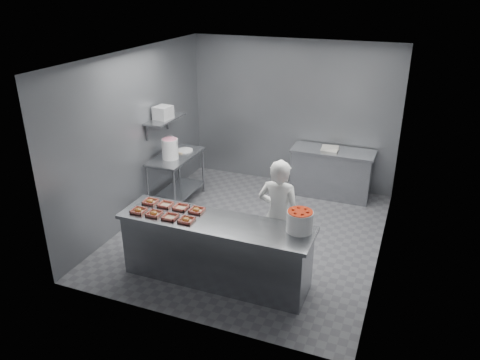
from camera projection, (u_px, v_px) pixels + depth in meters
name	position (u px, v px, depth m)	size (l,w,h in m)	color
floor	(251.00, 233.00, 7.57)	(4.50, 4.50, 0.00)	#4C4C51
ceiling	(252.00, 56.00, 6.45)	(4.50, 4.50, 0.00)	white
wall_back	(292.00, 114.00, 8.93)	(4.00, 0.04, 2.80)	slate
wall_left	(137.00, 136.00, 7.68)	(0.04, 4.50, 2.80)	slate
wall_right	(390.00, 170.00, 6.34)	(0.04, 4.50, 2.80)	slate
service_counter	(216.00, 250.00, 6.23)	(2.60, 0.70, 0.90)	slate
prep_table	(176.00, 172.00, 8.40)	(0.60, 1.20, 0.90)	slate
back_counter	(331.00, 173.00, 8.70)	(1.50, 0.60, 0.90)	slate
wall_shelf	(165.00, 119.00, 8.07)	(0.35, 0.90, 0.03)	slate
tray_0	(139.00, 211.00, 6.28)	(0.19, 0.18, 0.06)	tan
tray_1	(154.00, 214.00, 6.20)	(0.19, 0.18, 0.06)	tan
tray_2	(170.00, 217.00, 6.12)	(0.19, 0.18, 0.04)	tan
tray_3	(186.00, 220.00, 6.03)	(0.19, 0.18, 0.06)	tan
tray_4	(150.00, 201.00, 6.53)	(0.19, 0.18, 0.06)	tan
tray_5	(166.00, 205.00, 6.45)	(0.19, 0.18, 0.04)	tan
tray_6	(181.00, 207.00, 6.37)	(0.19, 0.18, 0.04)	tan
tray_7	(197.00, 210.00, 6.29)	(0.19, 0.18, 0.06)	tan
worker	(279.00, 216.00, 6.37)	(0.59, 0.39, 1.63)	white
strawberry_tub	(300.00, 220.00, 5.76)	(0.33, 0.33, 0.27)	white
glaze_bucket	(170.00, 148.00, 8.07)	(0.30, 0.28, 0.43)	white
bucket_lid	(185.00, 150.00, 8.49)	(0.29, 0.29, 0.02)	white
rag	(180.00, 152.00, 8.40)	(0.14, 0.12, 0.02)	#CCB28C
appliance	(163.00, 113.00, 7.99)	(0.26, 0.29, 0.22)	gray
paper_stack	(330.00, 148.00, 8.54)	(0.30, 0.22, 0.06)	silver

